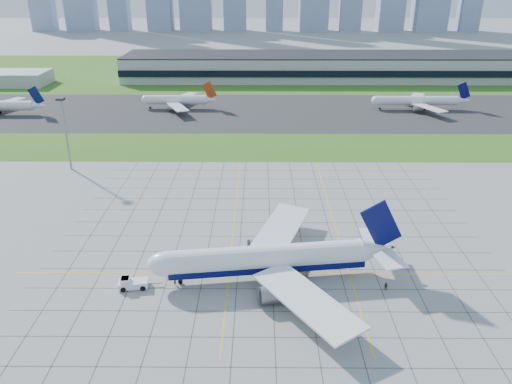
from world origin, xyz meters
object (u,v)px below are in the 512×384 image
at_px(airliner, 269,259).
at_px(crew_far, 386,287).
at_px(pushback_tug, 132,283).
at_px(light_mast, 65,125).
at_px(crew_near, 175,282).
at_px(distant_jet_2, 418,101).
at_px(distant_jet_1, 177,100).

bearing_deg(airliner, crew_far, -17.80).
bearing_deg(pushback_tug, light_mast, 110.65).
relative_size(light_mast, crew_near, 13.65).
bearing_deg(distant_jet_2, crew_near, -122.27).
distance_m(crew_near, distant_jet_2, 185.94).
bearing_deg(light_mast, distant_jet_2, 30.09).
xyz_separation_m(crew_far, distant_jet_1, (-69.92, 159.54, 3.55)).
xyz_separation_m(light_mast, crew_near, (48.19, -71.75, -15.24)).
height_order(airliner, pushback_tug, airliner).
bearing_deg(light_mast, airliner, -44.73).
xyz_separation_m(distant_jet_1, distant_jet_2, (122.47, -0.86, 0.00)).
bearing_deg(pushback_tug, crew_far, -8.02).
bearing_deg(light_mast, crew_near, -56.11).
bearing_deg(crew_far, distant_jet_2, 118.91).
relative_size(crew_far, distant_jet_1, 0.04).
distance_m(light_mast, pushback_tug, 83.73).
bearing_deg(distant_jet_1, light_mast, -106.15).
xyz_separation_m(light_mast, crew_far, (94.90, -73.24, -15.25)).
height_order(airliner, crew_near, airliner).
distance_m(light_mast, crew_near, 87.76).
bearing_deg(airliner, distant_jet_1, 98.49).
distance_m(light_mast, distant_jet_2, 170.82).
bearing_deg(distant_jet_2, light_mast, -149.91).
distance_m(pushback_tug, distant_jet_1, 159.60).
bearing_deg(distant_jet_1, airliner, -74.07).
relative_size(light_mast, crew_far, 13.76).
height_order(crew_near, crew_far, crew_near).
height_order(light_mast, airliner, light_mast).
bearing_deg(distant_jet_2, crew_far, -108.33).
height_order(airliner, distant_jet_1, airliner).
xyz_separation_m(light_mast, airliner, (69.18, -68.54, -11.20)).
xyz_separation_m(crew_near, distant_jet_1, (-23.21, 158.04, 3.55)).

